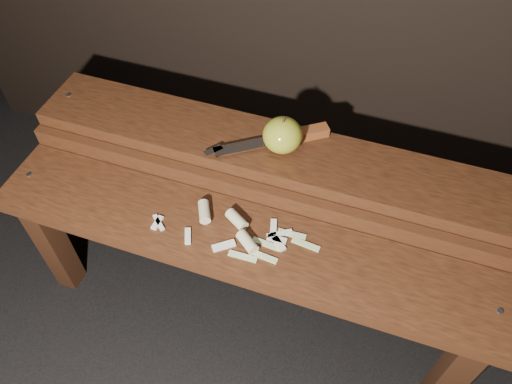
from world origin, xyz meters
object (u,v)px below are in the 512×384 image
(bench_front_tier, at_px, (239,256))
(bench_rear_tier, at_px, (270,170))
(knife, at_px, (288,137))
(apple, at_px, (282,135))

(bench_front_tier, distance_m, bench_rear_tier, 0.23)
(bench_rear_tier, distance_m, knife, 0.11)
(bench_front_tier, distance_m, knife, 0.30)
(bench_front_tier, xyz_separation_m, knife, (0.03, 0.26, 0.16))
(bench_rear_tier, distance_m, apple, 0.13)
(bench_rear_tier, relative_size, apple, 12.50)
(bench_rear_tier, bearing_deg, apple, 9.15)
(apple, bearing_deg, bench_front_tier, -96.62)
(bench_front_tier, xyz_separation_m, bench_rear_tier, (0.00, 0.23, 0.06))
(bench_rear_tier, height_order, knife, knife)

